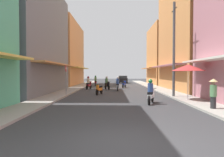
# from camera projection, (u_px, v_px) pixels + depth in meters

# --- Properties ---
(ground_plane) EXTENTS (96.53, 96.53, 0.00)m
(ground_plane) POSITION_uv_depth(u_px,v_px,m) (116.00, 90.00, 23.57)
(ground_plane) COLOR #38383A
(sidewalk_left) EXTENTS (1.91, 51.88, 0.12)m
(sidewalk_left) POSITION_uv_depth(u_px,v_px,m) (71.00, 90.00, 23.60)
(sidewalk_left) COLOR #9E9991
(sidewalk_left) RESTS_ON ground
(sidewalk_right) EXTENTS (1.91, 51.88, 0.12)m
(sidewalk_right) POSITION_uv_depth(u_px,v_px,m) (161.00, 90.00, 23.52)
(sidewalk_right) COLOR #ADA89E
(sidewalk_right) RESTS_ON ground
(building_left_mid) EXTENTS (7.05, 12.56, 10.60)m
(building_left_mid) POSITION_uv_depth(u_px,v_px,m) (23.00, 39.00, 19.90)
(building_left_mid) COLOR slate
(building_left_mid) RESTS_ON ground
(building_left_far) EXTENTS (7.05, 12.73, 10.04)m
(building_left_far) POSITION_uv_depth(u_px,v_px,m) (60.00, 54.00, 33.54)
(building_left_far) COLOR #D88C4C
(building_left_far) RESTS_ON ground
(building_right_mid) EXTENTS (7.05, 12.10, 17.73)m
(building_right_mid) POSITION_uv_depth(u_px,v_px,m) (197.00, 12.00, 23.20)
(building_right_mid) COLOR #D88C4C
(building_right_mid) RESTS_ON ground
(building_right_far) EXTENTS (7.05, 9.72, 9.85)m
(building_right_far) POSITION_uv_depth(u_px,v_px,m) (169.00, 56.00, 35.12)
(building_right_far) COLOR #D88C4C
(building_right_far) RESTS_ON ground
(motorbike_blue) EXTENTS (0.70, 1.76, 0.96)m
(motorbike_blue) POSITION_uv_depth(u_px,v_px,m) (124.00, 84.00, 27.13)
(motorbike_blue) COLOR black
(motorbike_blue) RESTS_ON ground
(motorbike_silver) EXTENTS (0.55, 1.81, 1.58)m
(motorbike_silver) POSITION_uv_depth(u_px,v_px,m) (118.00, 84.00, 22.69)
(motorbike_silver) COLOR black
(motorbike_silver) RESTS_ON ground
(motorbike_red) EXTENTS (0.55, 1.80, 1.58)m
(motorbike_red) POSITION_uv_depth(u_px,v_px,m) (95.00, 81.00, 32.23)
(motorbike_red) COLOR black
(motorbike_red) RESTS_ON ground
(motorbike_white) EXTENTS (0.78, 1.73, 1.58)m
(motorbike_white) POSITION_uv_depth(u_px,v_px,m) (151.00, 93.00, 13.10)
(motorbike_white) COLOR black
(motorbike_white) RESTS_ON ground
(motorbike_maroon) EXTENTS (0.65, 1.78, 1.58)m
(motorbike_maroon) POSITION_uv_depth(u_px,v_px,m) (89.00, 83.00, 24.74)
(motorbike_maroon) COLOR black
(motorbike_maroon) RESTS_ON ground
(motorbike_orange) EXTENTS (0.66, 1.78, 0.96)m
(motorbike_orange) POSITION_uv_depth(u_px,v_px,m) (99.00, 89.00, 18.59)
(motorbike_orange) COLOR black
(motorbike_orange) RESTS_ON ground
(motorbike_black) EXTENTS (0.78, 1.73, 1.58)m
(motorbike_black) POSITION_uv_depth(u_px,v_px,m) (107.00, 84.00, 24.59)
(motorbike_black) COLOR black
(motorbike_black) RESTS_ON ground
(parked_car) EXTENTS (2.08, 4.23, 1.45)m
(parked_car) POSITION_uv_depth(u_px,v_px,m) (123.00, 79.00, 40.24)
(parked_car) COLOR black
(parked_car) RESTS_ON ground
(pedestrian_foreground) EXTENTS (0.44, 0.44, 1.67)m
(pedestrian_foreground) POSITION_uv_depth(u_px,v_px,m) (213.00, 93.00, 10.64)
(pedestrian_foreground) COLOR #262628
(pedestrian_foreground) RESTS_ON ground
(vendor_umbrella) EXTENTS (2.31, 2.31, 2.56)m
(vendor_umbrella) POSITION_uv_depth(u_px,v_px,m) (188.00, 68.00, 14.05)
(vendor_umbrella) COLOR #99999E
(vendor_umbrella) RESTS_ON ground
(utility_pole) EXTENTS (0.20, 1.20, 7.54)m
(utility_pole) POSITION_uv_depth(u_px,v_px,m) (174.00, 49.00, 16.20)
(utility_pole) COLOR #4C4C4F
(utility_pole) RESTS_ON ground
(street_sign_no_entry) EXTENTS (0.07, 0.60, 2.65)m
(street_sign_no_entry) POSITION_uv_depth(u_px,v_px,m) (66.00, 76.00, 17.51)
(street_sign_no_entry) COLOR gray
(street_sign_no_entry) RESTS_ON ground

